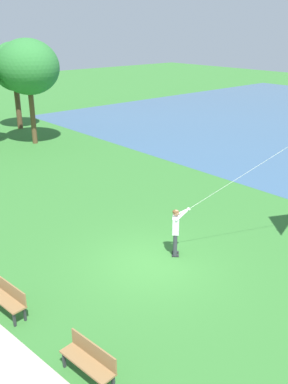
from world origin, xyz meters
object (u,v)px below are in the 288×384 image
object	(u,v)px
person_kite_flyer	(176,228)
park_bench_near_walkway	(90,359)
tree_treeline_center	(14,67)
park_bench_far_walkway	(8,296)
tree_treeline_right	(28,67)

from	to	relation	value
person_kite_flyer	park_bench_near_walkway	xyz separation A→B (m)	(-5.42, -2.67, -0.54)
person_kite_flyer	tree_treeline_center	size ratio (longest dim) A/B	0.28
park_bench_far_walkway	park_bench_near_walkway	bearing A→B (deg)	-83.79
person_kite_flyer	tree_treeline_right	xyz separation A→B (m)	(3.56, 17.16, 3.99)
person_kite_flyer	park_bench_near_walkway	size ratio (longest dim) A/B	1.19
person_kite_flyer	tree_treeline_right	bearing A→B (deg)	78.28
person_kite_flyer	park_bench_far_walkway	world-z (taller)	person_kite_flyer
park_bench_near_walkway	park_bench_far_walkway	xyz separation A→B (m)	(-0.38, 3.48, 0.00)
park_bench_near_walkway	park_bench_far_walkway	world-z (taller)	same
park_bench_near_walkway	tree_treeline_center	distance (m)	27.12
park_bench_far_walkway	tree_treeline_right	size ratio (longest dim) A/B	0.23
park_bench_far_walkway	tree_treeline_center	xyz separation A→B (m)	(10.66, 21.27, 4.12)
person_kite_flyer	tree_treeline_center	xyz separation A→B (m)	(4.86, 22.09, 3.58)
park_bench_near_walkway	tree_treeline_center	xyz separation A→B (m)	(10.28, 24.75, 4.12)
park_bench_far_walkway	tree_treeline_right	world-z (taller)	tree_treeline_right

